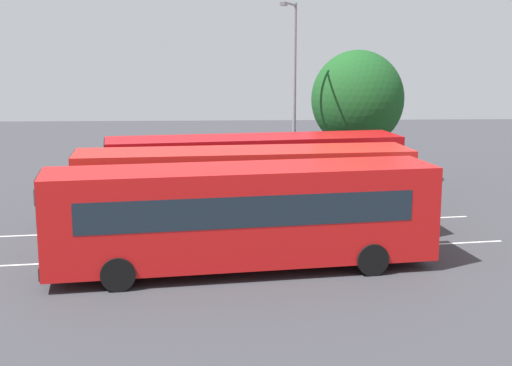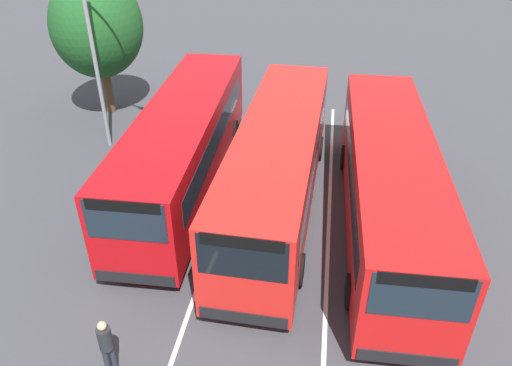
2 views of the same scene
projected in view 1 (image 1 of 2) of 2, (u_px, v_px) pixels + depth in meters
The scene contains 9 objects.
ground_plane at pixel (245, 239), 25.33m from camera, with size 80.92×80.92×0.00m, color #38383D.
bus_far_left at pixel (254, 172), 28.57m from camera, with size 11.70×4.12×3.14m.
bus_center_left at pixel (244, 190), 25.04m from camera, with size 11.65×3.49×3.14m.
bus_center_right at pixel (241, 214), 21.46m from camera, with size 11.70×4.10×3.14m.
pedestrian at pixel (38, 201), 26.94m from camera, with size 0.45×0.45×1.61m.
street_lamp at pixel (293, 86), 32.17m from camera, with size 0.95×2.64×8.46m.
depot_tree at pixel (358, 99), 34.41m from camera, with size 4.39×3.95×6.43m.
lane_stripe_outer_left at pixel (244, 226), 27.12m from camera, with size 17.79×0.12×0.01m, color silver.
lane_stripe_inner_left at pixel (247, 253), 23.55m from camera, with size 17.79×0.12×0.01m, color silver.
Camera 1 is at (0.72, 24.52, 6.65)m, focal length 51.06 mm.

